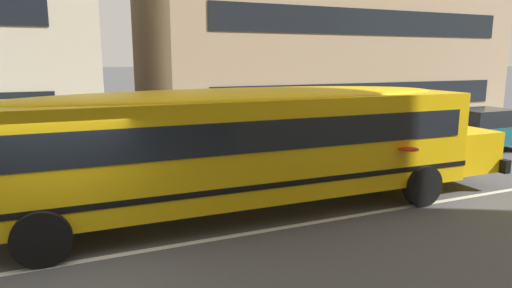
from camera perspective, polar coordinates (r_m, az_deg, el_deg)
ground_plane at (r=8.77m, az=-23.31°, el=-13.90°), size 400.00×400.00×0.00m
sidewalk_far at (r=15.45m, az=-23.61°, el=-3.32°), size 120.00×3.00×0.01m
lane_centreline at (r=8.77m, az=-23.31°, el=-13.88°), size 110.00×0.16×0.01m
school_bus at (r=10.27m, az=-0.40°, el=0.61°), size 12.96×3.17×2.89m
parked_car_teal_mid_block at (r=19.45m, az=27.00°, el=1.67°), size 3.92×1.93×1.64m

